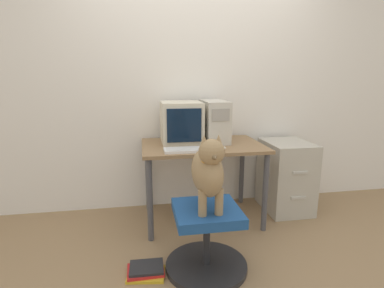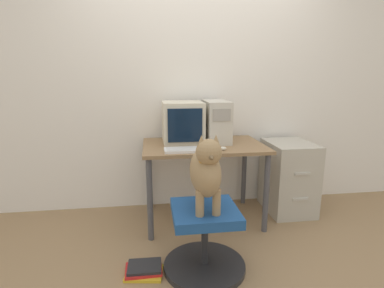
{
  "view_description": "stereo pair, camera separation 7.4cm",
  "coord_description": "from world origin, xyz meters",
  "px_view_note": "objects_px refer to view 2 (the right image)",
  "views": [
    {
      "loc": [
        -0.56,
        -2.3,
        1.37
      ],
      "look_at": [
        -0.15,
        0.05,
        0.83
      ],
      "focal_mm": 28.0,
      "sensor_mm": 36.0,
      "label": 1
    },
    {
      "loc": [
        -0.48,
        -2.31,
        1.37
      ],
      "look_at": [
        -0.15,
        0.05,
        0.83
      ],
      "focal_mm": 28.0,
      "sensor_mm": 36.0,
      "label": 2
    }
  ],
  "objects_px": {
    "dog": "(206,170)",
    "filing_cabinet": "(288,177)",
    "crt_monitor": "(183,122)",
    "pc_tower": "(216,121)",
    "office_chair": "(205,240)",
    "book_stack_floor": "(144,270)",
    "keyboard": "(190,150)"
  },
  "relations": [
    {
      "from": "filing_cabinet",
      "to": "pc_tower",
      "type": "bearing_deg",
      "value": 176.68
    },
    {
      "from": "office_chair",
      "to": "book_stack_floor",
      "type": "distance_m",
      "value": 0.48
    },
    {
      "from": "dog",
      "to": "book_stack_floor",
      "type": "height_order",
      "value": "dog"
    },
    {
      "from": "crt_monitor",
      "to": "pc_tower",
      "type": "height_order",
      "value": "pc_tower"
    },
    {
      "from": "pc_tower",
      "to": "dog",
      "type": "distance_m",
      "value": 0.97
    },
    {
      "from": "keyboard",
      "to": "crt_monitor",
      "type": "bearing_deg",
      "value": 92.92
    },
    {
      "from": "dog",
      "to": "filing_cabinet",
      "type": "distance_m",
      "value": 1.4
    },
    {
      "from": "crt_monitor",
      "to": "book_stack_floor",
      "type": "relative_size",
      "value": 1.42
    },
    {
      "from": "dog",
      "to": "office_chair",
      "type": "bearing_deg",
      "value": 90.0
    },
    {
      "from": "pc_tower",
      "to": "dog",
      "type": "xyz_separation_m",
      "value": [
        -0.27,
        -0.91,
        -0.19
      ]
    },
    {
      "from": "pc_tower",
      "to": "book_stack_floor",
      "type": "bearing_deg",
      "value": -128.07
    },
    {
      "from": "crt_monitor",
      "to": "keyboard",
      "type": "distance_m",
      "value": 0.41
    },
    {
      "from": "book_stack_floor",
      "to": "crt_monitor",
      "type": "bearing_deg",
      "value": 67.07
    },
    {
      "from": "keyboard",
      "to": "filing_cabinet",
      "type": "relative_size",
      "value": 0.6
    },
    {
      "from": "pc_tower",
      "to": "book_stack_floor",
      "type": "relative_size",
      "value": 1.62
    },
    {
      "from": "pc_tower",
      "to": "filing_cabinet",
      "type": "bearing_deg",
      "value": -3.32
    },
    {
      "from": "crt_monitor",
      "to": "dog",
      "type": "distance_m",
      "value": 0.93
    },
    {
      "from": "pc_tower",
      "to": "office_chair",
      "type": "bearing_deg",
      "value": -106.63
    },
    {
      "from": "pc_tower",
      "to": "dog",
      "type": "bearing_deg",
      "value": -106.43
    },
    {
      "from": "pc_tower",
      "to": "book_stack_floor",
      "type": "distance_m",
      "value": 1.47
    },
    {
      "from": "dog",
      "to": "book_stack_floor",
      "type": "relative_size",
      "value": 1.91
    },
    {
      "from": "keyboard",
      "to": "dog",
      "type": "xyz_separation_m",
      "value": [
        0.04,
        -0.54,
        -0.01
      ]
    },
    {
      "from": "office_chair",
      "to": "filing_cabinet",
      "type": "bearing_deg",
      "value": 39.68
    },
    {
      "from": "pc_tower",
      "to": "crt_monitor",
      "type": "bearing_deg",
      "value": 179.93
    },
    {
      "from": "crt_monitor",
      "to": "pc_tower",
      "type": "bearing_deg",
      "value": -0.07
    },
    {
      "from": "office_chair",
      "to": "dog",
      "type": "relative_size",
      "value": 1.1
    },
    {
      "from": "pc_tower",
      "to": "office_chair",
      "type": "distance_m",
      "value": 1.18
    },
    {
      "from": "book_stack_floor",
      "to": "dog",
      "type": "bearing_deg",
      "value": -1.36
    },
    {
      "from": "pc_tower",
      "to": "book_stack_floor",
      "type": "xyz_separation_m",
      "value": [
        -0.7,
        -0.9,
        -0.92
      ]
    },
    {
      "from": "office_chair",
      "to": "book_stack_floor",
      "type": "height_order",
      "value": "office_chair"
    },
    {
      "from": "dog",
      "to": "pc_tower",
      "type": "bearing_deg",
      "value": 73.57
    },
    {
      "from": "crt_monitor",
      "to": "dog",
      "type": "bearing_deg",
      "value": -86.51
    }
  ]
}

